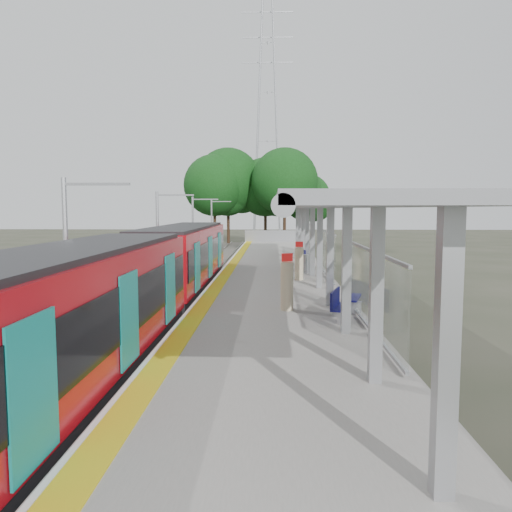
% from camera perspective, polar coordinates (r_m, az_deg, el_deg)
% --- Properties ---
extents(ground, '(200.00, 200.00, 0.00)m').
position_cam_1_polar(ground, '(9.00, 2.19, -24.35)').
color(ground, '#474438').
rests_on(ground, ground).
extents(trackbed, '(3.00, 70.00, 0.24)m').
position_cam_1_polar(trackbed, '(28.50, -7.09, -3.39)').
color(trackbed, '#59544C').
rests_on(trackbed, ground).
extents(platform, '(6.00, 50.00, 1.00)m').
position_cam_1_polar(platform, '(28.09, 2.02, -2.70)').
color(platform, gray).
rests_on(platform, ground).
extents(tactile_strip, '(0.60, 50.00, 0.02)m').
position_cam_1_polar(tactile_strip, '(28.14, -3.18, -1.64)').
color(tactile_strip, yellow).
rests_on(tactile_strip, platform).
extents(end_fence, '(6.00, 0.10, 1.20)m').
position_cam_1_polar(end_fence, '(52.84, 1.98, 2.31)').
color(end_fence, '#9EA0A5').
rests_on(end_fence, platform).
extents(train, '(2.74, 27.60, 3.62)m').
position_cam_1_polar(train, '(18.23, -12.23, -2.31)').
color(train, black).
rests_on(train, ground).
extents(canopy, '(3.27, 38.00, 3.66)m').
position_cam_1_polar(canopy, '(24.05, 5.90, 4.76)').
color(canopy, '#9EA0A5').
rests_on(canopy, platform).
extents(pylon, '(8.00, 4.00, 38.00)m').
position_cam_1_polar(pylon, '(82.11, 1.29, 15.62)').
color(pylon, '#9EA0A5').
rests_on(pylon, ground).
extents(tree_cluster, '(17.78, 10.87, 11.86)m').
position_cam_1_polar(tree_cluster, '(60.54, -0.21, 8.13)').
color(tree_cluster, '#382316').
rests_on(tree_cluster, ground).
extents(catenary_masts, '(2.08, 48.16, 5.40)m').
position_cam_1_polar(catenary_masts, '(27.55, -11.01, 2.09)').
color(catenary_masts, '#9EA0A5').
rests_on(catenary_masts, ground).
extents(bench_near, '(0.84, 1.49, 0.97)m').
position_cam_1_polar(bench_near, '(15.73, 9.40, -5.48)').
color(bench_near, '#100F4C').
rests_on(bench_near, platform).
extents(bench_mid, '(0.85, 1.55, 1.02)m').
position_cam_1_polar(bench_mid, '(17.35, 10.69, -4.40)').
color(bench_mid, '#100F4C').
rests_on(bench_mid, platform).
extents(bench_far, '(0.72, 1.63, 1.07)m').
position_cam_1_polar(bench_far, '(29.68, 5.53, -0.21)').
color(bench_far, '#100F4C').
rests_on(bench_far, platform).
extents(info_pillar_near, '(0.44, 0.44, 1.96)m').
position_cam_1_polar(info_pillar_near, '(17.10, 3.56, -3.40)').
color(info_pillar_near, '#C4B48F').
rests_on(info_pillar_near, platform).
extents(info_pillar_far, '(0.42, 0.42, 1.88)m').
position_cam_1_polar(info_pillar_far, '(24.40, 4.94, -0.84)').
color(info_pillar_far, '#C4B48F').
rests_on(info_pillar_far, platform).
extents(litter_bin, '(0.61, 0.61, 0.99)m').
position_cam_1_polar(litter_bin, '(27.16, 5.68, -0.88)').
color(litter_bin, '#9EA0A5').
rests_on(litter_bin, platform).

